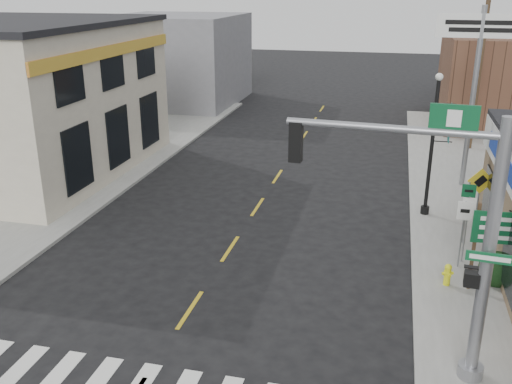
% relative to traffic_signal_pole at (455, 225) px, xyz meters
% --- Properties ---
extents(sidewalk_right, '(6.00, 38.00, 0.13)m').
position_rel_traffic_signal_pole_xyz_m(sidewalk_right, '(2.53, 10.36, -3.73)').
color(sidewalk_right, gray).
rests_on(sidewalk_right, ground).
extents(sidewalk_left, '(6.00, 38.00, 0.13)m').
position_rel_traffic_signal_pole_xyz_m(sidewalk_left, '(-15.47, 10.36, -3.73)').
color(sidewalk_left, gray).
rests_on(sidewalk_left, ground).
extents(center_line, '(0.12, 56.00, 0.01)m').
position_rel_traffic_signal_pole_xyz_m(center_line, '(-6.47, 5.36, -3.79)').
color(center_line, gold).
rests_on(center_line, ground).
extents(bldg_distant_right, '(8.00, 10.00, 5.60)m').
position_rel_traffic_signal_pole_xyz_m(bldg_distant_right, '(5.53, 27.36, -1.00)').
color(bldg_distant_right, brown).
rests_on(bldg_distant_right, ground).
extents(bldg_distant_left, '(9.00, 10.00, 6.40)m').
position_rel_traffic_signal_pole_xyz_m(bldg_distant_left, '(-17.47, 29.36, -0.60)').
color(bldg_distant_left, slate).
rests_on(bldg_distant_left, ground).
extents(traffic_signal_pole, '(4.86, 0.38, 6.16)m').
position_rel_traffic_signal_pole_xyz_m(traffic_signal_pole, '(0.00, 0.00, 0.00)').
color(traffic_signal_pole, gray).
rests_on(traffic_signal_pole, sidewalk_right).
extents(guide_sign, '(1.53, 0.13, 2.67)m').
position_rel_traffic_signal_pole_xyz_m(guide_sign, '(1.73, 4.17, -1.93)').
color(guide_sign, '#493522').
rests_on(guide_sign, sidewalk_right).
extents(fire_hydrant, '(0.21, 0.21, 0.67)m').
position_rel_traffic_signal_pole_xyz_m(fire_hydrant, '(0.51, 4.26, -3.30)').
color(fire_hydrant, yellow).
rests_on(fire_hydrant, sidewalk_right).
extents(ped_crossing_sign, '(0.92, 0.07, 2.38)m').
position_rel_traffic_signal_pole_xyz_m(ped_crossing_sign, '(1.73, 8.55, -2.01)').
color(ped_crossing_sign, gray).
rests_on(ped_crossing_sign, sidewalk_right).
extents(lamp_post, '(0.70, 0.55, 5.40)m').
position_rel_traffic_signal_pole_xyz_m(lamp_post, '(0.13, 9.89, -0.53)').
color(lamp_post, black).
rests_on(lamp_post, sidewalk_right).
extents(dance_center_sign, '(3.57, 0.22, 7.59)m').
position_rel_traffic_signal_pole_xyz_m(dance_center_sign, '(1.78, 13.81, 1.97)').
color(dance_center_sign, gray).
rests_on(dance_center_sign, sidewalk_right).
extents(shrub_back, '(1.10, 1.10, 0.83)m').
position_rel_traffic_signal_pole_xyz_m(shrub_back, '(1.96, 4.78, -3.25)').
color(shrub_back, black).
rests_on(shrub_back, sidewalk_right).
extents(utility_pole_far, '(1.60, 0.24, 9.18)m').
position_rel_traffic_signal_pole_xyz_m(utility_pole_far, '(2.74, 20.25, 1.04)').
color(utility_pole_far, '#3B251B').
rests_on(utility_pole_far, sidewalk_right).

